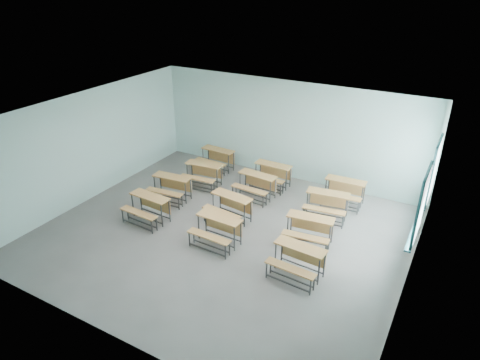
% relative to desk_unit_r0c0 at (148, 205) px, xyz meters
% --- Properties ---
extents(room, '(9.04, 8.04, 3.24)m').
position_rel_desk_unit_r0c0_xyz_m(room, '(2.20, 0.47, 1.11)').
color(room, slate).
rests_on(room, ground).
extents(desk_unit_r0c0, '(1.20, 0.84, 0.72)m').
position_rel_desk_unit_r0c0_xyz_m(desk_unit_r0c0, '(0.00, 0.00, 0.00)').
color(desk_unit_r0c0, '#AD793E').
rests_on(desk_unit_r0c0, ground).
extents(desk_unit_r0c1, '(1.18, 0.81, 0.72)m').
position_rel_desk_unit_r0c0_xyz_m(desk_unit_r0c1, '(2.22, -0.02, 0.00)').
color(desk_unit_r0c1, '#AD793E').
rests_on(desk_unit_r0c1, ground).
extents(desk_unit_r0c2, '(1.21, 0.86, 0.72)m').
position_rel_desk_unit_r0c0_xyz_m(desk_unit_r0c2, '(4.44, -0.21, 0.00)').
color(desk_unit_r0c2, '#AD793E').
rests_on(desk_unit_r0c2, ground).
extents(desk_unit_r1c0, '(1.23, 0.89, 0.72)m').
position_rel_desk_unit_r0c0_xyz_m(desk_unit_r1c0, '(-0.20, 1.26, 0.00)').
color(desk_unit_r1c0, '#AD793E').
rests_on(desk_unit_r1c0, ground).
extents(desk_unit_r1c1, '(1.24, 0.91, 0.72)m').
position_rel_desk_unit_r0c0_xyz_m(desk_unit_r1c1, '(1.92, 1.10, 0.00)').
color(desk_unit_r1c1, '#AD793E').
rests_on(desk_unit_r1c1, ground).
extents(desk_unit_r1c2, '(1.24, 0.90, 0.72)m').
position_rel_desk_unit_r0c0_xyz_m(desk_unit_r1c2, '(4.21, 1.09, 0.00)').
color(desk_unit_r1c2, '#AD793E').
rests_on(desk_unit_r1c2, ground).
extents(desk_unit_r2c0, '(1.23, 0.89, 0.72)m').
position_rel_desk_unit_r0c0_xyz_m(desk_unit_r2c0, '(0.11, 2.49, 0.00)').
color(desk_unit_r2c0, '#AD793E').
rests_on(desk_unit_r2c0, ground).
extents(desk_unit_r2c1, '(1.22, 0.86, 0.72)m').
position_rel_desk_unit_r0c0_xyz_m(desk_unit_r2c1, '(1.93, 2.63, 0.00)').
color(desk_unit_r2c1, '#AD793E').
rests_on(desk_unit_r2c1, ground).
extents(desk_unit_r2c2, '(1.25, 0.92, 0.72)m').
position_rel_desk_unit_r0c0_xyz_m(desk_unit_r2c2, '(4.16, 2.54, 0.00)').
color(desk_unit_r2c2, '#AD793E').
rests_on(desk_unit_r2c2, ground).
extents(desk_unit_r3c0, '(1.20, 0.85, 0.72)m').
position_rel_desk_unit_r0c0_xyz_m(desk_unit_r3c0, '(-0.16, 3.74, 0.00)').
color(desk_unit_r3c0, '#AD793E').
rests_on(desk_unit_r3c0, ground).
extents(desk_unit_r3c1, '(1.17, 0.79, 0.72)m').
position_rel_desk_unit_r0c0_xyz_m(desk_unit_r3c1, '(2.03, 3.52, 0.00)').
color(desk_unit_r3c1, '#AD793E').
rests_on(desk_unit_r3c1, ground).
extents(desk_unit_r3c2, '(1.19, 0.82, 0.72)m').
position_rel_desk_unit_r0c0_xyz_m(desk_unit_r3c2, '(4.35, 3.54, 0.00)').
color(desk_unit_r3c2, '#AD793E').
rests_on(desk_unit_r3c2, ground).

